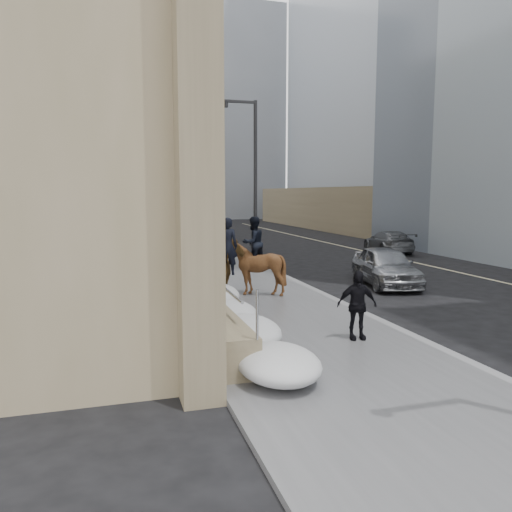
# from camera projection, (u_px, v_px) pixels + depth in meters

# --- Properties ---
(ground) EXTENTS (140.00, 140.00, 0.00)m
(ground) POSITION_uv_depth(u_px,v_px,m) (308.00, 347.00, 11.36)
(ground) COLOR black
(ground) RESTS_ON ground
(sidewalk) EXTENTS (5.00, 80.00, 0.12)m
(sidewalk) POSITION_uv_depth(u_px,v_px,m) (216.00, 275.00, 20.86)
(sidewalk) COLOR #4D4D4F
(sidewalk) RESTS_ON ground
(curb) EXTENTS (0.24, 80.00, 0.12)m
(curb) POSITION_uv_depth(u_px,v_px,m) (275.00, 272.00, 21.60)
(curb) COLOR slate
(curb) RESTS_ON ground
(lane_line) EXTENTS (0.15, 70.00, 0.01)m
(lane_line) POSITION_uv_depth(u_px,v_px,m) (431.00, 266.00, 23.83)
(lane_line) COLOR #BFB78C
(lane_line) RESTS_ON ground
(limestone_building) EXTENTS (6.10, 44.00, 18.00)m
(limestone_building) POSITION_uv_depth(u_px,v_px,m) (85.00, 95.00, 27.74)
(limestone_building) COLOR #8D7E5C
(limestone_building) RESTS_ON ground
(bg_building_mid) EXTENTS (30.00, 12.00, 28.00)m
(bg_building_mid) POSITION_uv_depth(u_px,v_px,m) (167.00, 115.00, 67.79)
(bg_building_mid) COLOR slate
(bg_building_mid) RESTS_ON ground
(bg_building_far) EXTENTS (24.00, 12.00, 20.00)m
(bg_building_far) POSITION_uv_depth(u_px,v_px,m) (94.00, 150.00, 76.88)
(bg_building_far) COLOR gray
(bg_building_far) RESTS_ON ground
(streetlight_mid) EXTENTS (1.71, 0.24, 8.00)m
(streetlight_mid) POSITION_uv_depth(u_px,v_px,m) (252.00, 171.00, 24.87)
(streetlight_mid) COLOR #2D2D30
(streetlight_mid) RESTS_ON ground
(streetlight_far) EXTENTS (1.71, 0.24, 8.00)m
(streetlight_far) POSITION_uv_depth(u_px,v_px,m) (189.00, 180.00, 43.89)
(streetlight_far) COLOR #2D2D30
(streetlight_far) RESTS_ON ground
(traffic_signal) EXTENTS (4.10, 0.22, 6.00)m
(traffic_signal) POSITION_uv_depth(u_px,v_px,m) (208.00, 185.00, 32.36)
(traffic_signal) COLOR #2D2D30
(traffic_signal) RESTS_ON ground
(snow_bank) EXTENTS (1.70, 18.10, 0.76)m
(snow_bank) POSITION_uv_depth(u_px,v_px,m) (189.00, 274.00, 18.61)
(snow_bank) COLOR silver
(snow_bank) RESTS_ON sidewalk
(mounted_horse_left) EXTENTS (1.68, 2.52, 2.64)m
(mounted_horse_left) POSITION_uv_depth(u_px,v_px,m) (226.00, 271.00, 14.86)
(mounted_horse_left) COLOR #432E14
(mounted_horse_left) RESTS_ON sidewalk
(mounted_horse_right) EXTENTS (2.02, 2.13, 2.59)m
(mounted_horse_right) POSITION_uv_depth(u_px,v_px,m) (254.00, 263.00, 16.46)
(mounted_horse_right) COLOR #482A14
(mounted_horse_right) RESTS_ON sidewalk
(pedestrian) EXTENTS (0.99, 0.53, 1.60)m
(pedestrian) POSITION_uv_depth(u_px,v_px,m) (357.00, 305.00, 11.47)
(pedestrian) COLOR black
(pedestrian) RESTS_ON sidewalk
(car_silver) EXTENTS (2.62, 4.59, 1.47)m
(car_silver) POSITION_uv_depth(u_px,v_px,m) (385.00, 266.00, 18.88)
(car_silver) COLOR #989A9F
(car_silver) RESTS_ON ground
(car_grey) EXTENTS (2.51, 4.66, 1.28)m
(car_grey) POSITION_uv_depth(u_px,v_px,m) (388.00, 242.00, 29.34)
(car_grey) COLOR #575A5F
(car_grey) RESTS_ON ground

